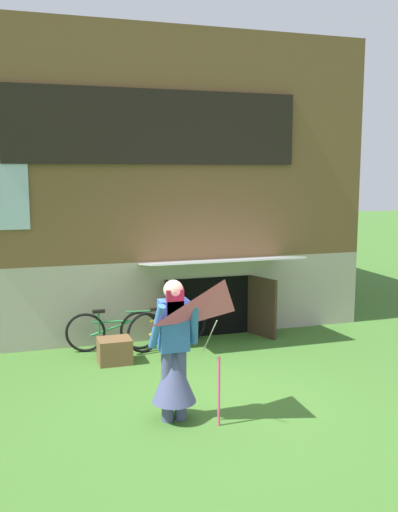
{
  "coord_description": "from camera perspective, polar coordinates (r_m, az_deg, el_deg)",
  "views": [
    {
      "loc": [
        -2.19,
        -6.38,
        2.9
      ],
      "look_at": [
        0.16,
        1.11,
        1.73
      ],
      "focal_mm": 40.05,
      "sensor_mm": 36.0,
      "label": 1
    }
  ],
  "objects": [
    {
      "name": "ground_plane",
      "position": [
        7.34,
        1.46,
        -14.83
      ],
      "size": [
        60.0,
        60.0,
        0.0
      ],
      "primitive_type": "plane",
      "color": "#3D6B28"
    },
    {
      "name": "bicycle_yellow",
      "position": [
        9.52,
        -3.13,
        -7.11
      ],
      "size": [
        1.49,
        0.55,
        0.71
      ],
      "rotation": [
        0.0,
        0.0,
        0.33
      ],
      "color": "black",
      "rests_on": "ground_plane"
    },
    {
      "name": "bicycle_green",
      "position": [
        9.46,
        -8.64,
        -7.36
      ],
      "size": [
        1.51,
        0.26,
        0.69
      ],
      "rotation": [
        0.0,
        0.0,
        -0.14
      ],
      "color": "black",
      "rests_on": "ground_plane"
    },
    {
      "name": "person",
      "position": [
        6.73,
        -2.52,
        -10.54
      ],
      "size": [
        0.61,
        0.53,
        1.68
      ],
      "rotation": [
        0.0,
        0.0,
        -0.36
      ],
      "color": "#474C75",
      "rests_on": "ground_plane"
    },
    {
      "name": "kite",
      "position": [
        6.22,
        2.56,
        -5.95
      ],
      "size": [
        1.0,
        0.94,
        1.67
      ],
      "color": "#E54C7F",
      "rests_on": "ground_plane"
    },
    {
      "name": "log_house",
      "position": [
        12.29,
        -7.19,
        7.18
      ],
      "size": [
        7.81,
        6.55,
        5.28
      ],
      "color": "#ADA393",
      "rests_on": "ground_plane"
    },
    {
      "name": "wooden_crate",
      "position": [
        8.91,
        -8.42,
        -9.34
      ],
      "size": [
        0.5,
        0.42,
        0.38
      ],
      "primitive_type": "cube",
      "color": "brown",
      "rests_on": "ground_plane"
    }
  ]
}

